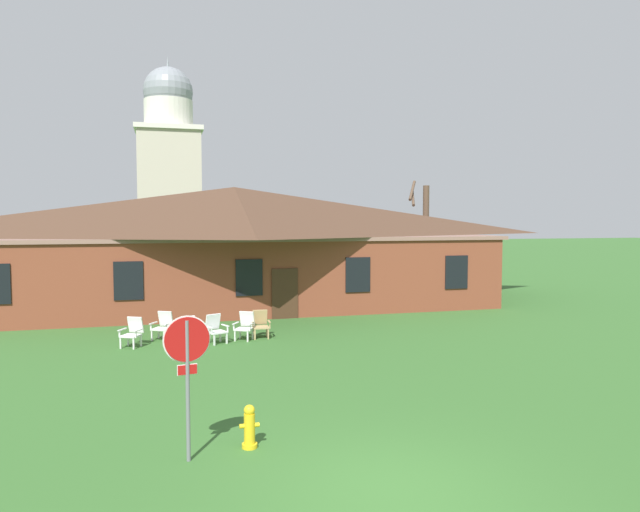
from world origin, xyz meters
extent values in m
plane|color=#336028|center=(0.00, 0.00, 0.00)|extent=(200.00, 200.00, 0.00)
cube|color=brown|center=(0.00, 20.40, 1.60)|extent=(23.40, 10.00, 3.20)
cube|color=#8C6458|center=(0.00, 20.40, 3.28)|extent=(23.86, 10.20, 0.16)
pyramid|color=#4C3323|center=(0.00, 20.40, 4.53)|extent=(24.33, 10.40, 2.35)
cube|color=black|center=(-4.68, 15.37, 1.76)|extent=(1.10, 0.06, 1.50)
cube|color=black|center=(0.00, 15.37, 1.76)|extent=(1.10, 0.06, 1.50)
cube|color=black|center=(4.68, 15.37, 1.76)|extent=(1.10, 0.06, 1.50)
cube|color=black|center=(9.36, 15.37, 1.76)|extent=(1.10, 0.06, 1.50)
cube|color=#422819|center=(1.48, 15.37, 1.05)|extent=(1.10, 0.06, 2.10)
cube|color=#BCB29E|center=(-2.88, 40.11, 5.52)|extent=(4.80, 4.80, 11.03)
cube|color=silver|center=(-2.88, 40.11, 11.21)|extent=(5.18, 5.18, 0.36)
cylinder|color=silver|center=(-2.88, 40.11, 12.49)|extent=(3.80, 3.80, 2.20)
sphere|color=gray|center=(-2.88, 40.11, 14.27)|extent=(3.88, 3.88, 3.88)
cone|color=gray|center=(-2.88, 40.11, 16.61)|extent=(0.24, 0.24, 1.00)
cylinder|color=slate|center=(-2.94, 1.91, 1.21)|extent=(0.07, 0.07, 2.43)
cylinder|color=white|center=(-2.95, 1.93, 2.10)|extent=(0.80, 0.15, 0.81)
cylinder|color=#B71414|center=(-2.94, 1.90, 2.10)|extent=(0.75, 0.15, 0.76)
cube|color=#B71414|center=(-2.94, 1.91, 1.58)|extent=(0.32, 0.08, 0.16)
cube|color=white|center=(-2.95, 1.92, 1.58)|extent=(0.34, 0.07, 0.18)
cube|color=silver|center=(-4.30, 11.05, 0.18)|extent=(0.07, 0.07, 0.36)
cube|color=silver|center=(-4.71, 11.26, 0.18)|extent=(0.07, 0.07, 0.36)
cube|color=silver|center=(-4.10, 11.44, 0.18)|extent=(0.07, 0.07, 0.36)
cube|color=silver|center=(-4.51, 11.65, 0.18)|extent=(0.07, 0.07, 0.36)
cube|color=silver|center=(-4.40, 11.35, 0.39)|extent=(0.72, 0.71, 0.05)
cube|color=silver|center=(-4.26, 11.62, 0.69)|extent=(0.54, 0.40, 0.54)
cube|color=silver|center=(-4.15, 11.20, 0.58)|extent=(0.27, 0.44, 0.03)
cube|color=silver|center=(-4.23, 11.05, 0.47)|extent=(0.05, 0.05, 0.22)
cube|color=silver|center=(-4.67, 11.46, 0.58)|extent=(0.27, 0.44, 0.03)
cube|color=silver|center=(-4.74, 11.32, 0.47)|extent=(0.05, 0.05, 0.22)
cube|color=silver|center=(-3.37, 11.98, 0.18)|extent=(0.07, 0.07, 0.36)
cube|color=silver|center=(-3.77, 12.21, 0.18)|extent=(0.07, 0.07, 0.36)
cube|color=silver|center=(-3.15, 12.37, 0.18)|extent=(0.07, 0.07, 0.36)
cube|color=silver|center=(-3.55, 12.59, 0.18)|extent=(0.07, 0.07, 0.36)
cube|color=silver|center=(-3.46, 12.29, 0.39)|extent=(0.73, 0.72, 0.05)
cube|color=silver|center=(-3.31, 12.56, 0.69)|extent=(0.54, 0.42, 0.54)
cube|color=silver|center=(-3.22, 12.13, 0.58)|extent=(0.28, 0.44, 0.03)
cube|color=silver|center=(-3.30, 11.99, 0.47)|extent=(0.05, 0.05, 0.22)
cube|color=silver|center=(-3.72, 12.41, 0.58)|extent=(0.28, 0.44, 0.03)
cube|color=silver|center=(-3.80, 12.27, 0.47)|extent=(0.05, 0.05, 0.22)
cube|color=silver|center=(-2.24, 10.90, 0.18)|extent=(0.06, 0.06, 0.36)
cube|color=silver|center=(-2.67, 10.74, 0.18)|extent=(0.06, 0.06, 0.36)
cube|color=silver|center=(-2.40, 11.32, 0.18)|extent=(0.06, 0.06, 0.36)
cube|color=silver|center=(-2.83, 11.15, 0.18)|extent=(0.06, 0.06, 0.36)
cube|color=silver|center=(-2.53, 11.03, 0.39)|extent=(0.69, 0.68, 0.05)
cube|color=silver|center=(-2.64, 11.32, 0.69)|extent=(0.55, 0.36, 0.54)
cube|color=silver|center=(-2.26, 11.11, 0.58)|extent=(0.22, 0.46, 0.03)
cube|color=silver|center=(-2.20, 10.96, 0.47)|extent=(0.05, 0.05, 0.22)
cube|color=silver|center=(-2.80, 10.91, 0.58)|extent=(0.22, 0.46, 0.03)
cube|color=silver|center=(-2.74, 10.76, 0.47)|extent=(0.05, 0.05, 0.22)
cube|color=white|center=(-1.36, 11.12, 0.18)|extent=(0.07, 0.07, 0.36)
cube|color=white|center=(-1.78, 10.94, 0.18)|extent=(0.07, 0.07, 0.36)
cube|color=white|center=(-1.53, 11.53, 0.18)|extent=(0.07, 0.07, 0.36)
cube|color=white|center=(-1.95, 11.35, 0.18)|extent=(0.07, 0.07, 0.36)
cube|color=white|center=(-1.66, 11.24, 0.39)|extent=(0.70, 0.69, 0.05)
cube|color=white|center=(-1.78, 11.52, 0.69)|extent=(0.55, 0.38, 0.54)
cube|color=white|center=(-1.38, 11.33, 0.58)|extent=(0.24, 0.45, 0.03)
cube|color=white|center=(-1.32, 11.18, 0.47)|extent=(0.05, 0.05, 0.22)
cube|color=white|center=(-1.91, 11.10, 0.58)|extent=(0.24, 0.45, 0.03)
cube|color=white|center=(-1.85, 10.95, 0.47)|extent=(0.05, 0.05, 0.22)
cube|color=silver|center=(-0.64, 11.21, 0.18)|extent=(0.07, 0.07, 0.36)
cube|color=silver|center=(-1.04, 11.44, 0.18)|extent=(0.07, 0.07, 0.36)
cube|color=silver|center=(-0.43, 11.60, 0.18)|extent=(0.07, 0.07, 0.36)
cube|color=silver|center=(-0.82, 11.83, 0.18)|extent=(0.07, 0.07, 0.36)
cube|color=silver|center=(-0.73, 11.52, 0.39)|extent=(0.73, 0.72, 0.05)
cube|color=silver|center=(-0.58, 11.79, 0.69)|extent=(0.54, 0.42, 0.54)
cube|color=silver|center=(-0.49, 11.36, 0.58)|extent=(0.28, 0.44, 0.03)
cube|color=silver|center=(-0.57, 11.22, 0.47)|extent=(0.05, 0.05, 0.22)
cube|color=silver|center=(-1.00, 11.65, 0.58)|extent=(0.28, 0.44, 0.03)
cube|color=silver|center=(-1.08, 11.51, 0.47)|extent=(0.05, 0.05, 0.22)
cube|color=tan|center=(0.10, 11.47, 0.18)|extent=(0.05, 0.05, 0.36)
cube|color=tan|center=(-0.36, 11.49, 0.18)|extent=(0.05, 0.05, 0.36)
cube|color=tan|center=(0.12, 11.91, 0.18)|extent=(0.05, 0.05, 0.36)
cube|color=tan|center=(-0.34, 11.93, 0.18)|extent=(0.05, 0.05, 0.36)
cube|color=tan|center=(-0.12, 11.70, 0.39)|extent=(0.57, 0.55, 0.05)
cube|color=tan|center=(-0.10, 12.01, 0.69)|extent=(0.52, 0.22, 0.54)
cube|color=tan|center=(0.17, 11.67, 0.58)|extent=(0.08, 0.47, 0.03)
cube|color=tan|center=(0.16, 11.50, 0.47)|extent=(0.04, 0.04, 0.22)
cube|color=tan|center=(-0.41, 11.70, 0.58)|extent=(0.08, 0.47, 0.03)
cube|color=tan|center=(-0.42, 11.53, 0.47)|extent=(0.04, 0.04, 0.22)
cylinder|color=brown|center=(11.36, 22.80, 3.04)|extent=(0.36, 0.36, 6.09)
cylinder|color=brown|center=(10.68, 23.24, 5.81)|extent=(1.07, 1.52, 1.26)
cylinder|color=brown|center=(10.53, 22.98, 3.75)|extent=(0.54, 1.78, 1.24)
cylinder|color=brown|center=(10.64, 23.07, 5.39)|extent=(0.72, 1.57, 1.07)
cylinder|color=gold|center=(-1.86, 2.21, 0.04)|extent=(0.28, 0.28, 0.08)
cylinder|color=gold|center=(-1.86, 2.21, 0.36)|extent=(0.20, 0.20, 0.55)
sphere|color=gold|center=(-1.86, 2.21, 0.69)|extent=(0.20, 0.20, 0.20)
cylinder|color=gold|center=(-1.99, 2.21, 0.41)|extent=(0.10, 0.08, 0.08)
cylinder|color=gold|center=(-1.73, 2.21, 0.41)|extent=(0.10, 0.08, 0.08)
camera|label=1|loc=(-3.26, -7.94, 4.12)|focal=32.33mm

